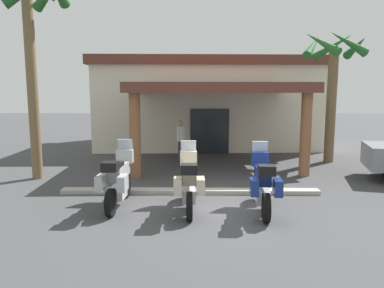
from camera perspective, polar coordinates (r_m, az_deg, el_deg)
name	(u,v)px	position (r m, az deg, el deg)	size (l,w,h in m)	color
ground_plane	(220,206)	(9.34, 4.45, -9.72)	(80.00, 80.00, 0.00)	#424244
motel_building	(206,102)	(19.63, 2.15, 6.61)	(11.71, 11.71, 4.56)	silver
motorcycle_silver	(118,179)	(9.30, -11.57, -5.48)	(0.71, 2.21, 1.61)	black
motorcycle_cream	(189,182)	(8.85, -0.50, -6.01)	(0.71, 2.21, 1.61)	black
motorcycle_blue	(263,183)	(8.90, 11.11, -6.09)	(0.73, 2.21, 1.61)	black
pedestrian	(181,138)	(14.75, -1.82, 0.99)	(0.32, 0.51, 1.75)	#3F334C
palm_tree_near_portico	(333,69)	(15.82, 21.34, 10.90)	(2.38, 2.53, 5.36)	brown
palm_tree_roadside	(29,19)	(13.10, -24.32, 17.52)	(2.50, 2.73, 6.92)	brown
curb_strip	(190,191)	(10.41, -0.31, -7.46)	(7.35, 0.36, 0.12)	#ADA89E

